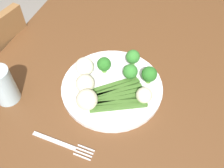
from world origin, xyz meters
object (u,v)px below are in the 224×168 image
Objects in this scene: asparagus_bundle at (116,96)px; fork at (63,144)px; cauliflower_near_fork at (85,66)px; broccoli_back at (149,74)px; dining_table at (117,108)px; water_glass at (3,86)px; broccoli_near_center at (104,64)px; broccoli_back_right at (133,57)px; broccoli_front at (130,72)px; cauliflower_outer_edge at (87,100)px; cauliflower_mid at (144,95)px; plate at (112,87)px; cauliflower_right at (85,84)px.

fork is (0.17, -0.08, -0.02)m from asparagus_bundle.
asparagus_bundle is at bearing 62.68° from cauliflower_near_fork.
broccoli_back is (-0.08, 0.07, 0.03)m from asparagus_bundle.
water_glass reaches higher than dining_table.
broccoli_back is 0.14m from broccoli_near_center.
asparagus_bundle is at bearing 67.17° from fork.
broccoli_back_right is 1.02× the size of broccoli_near_center.
cauliflower_near_fork reaches higher than dining_table.
fork is at bearing -22.58° from broccoli_front.
cauliflower_outer_edge is 0.15m from cauliflower_mid.
asparagus_bundle is 0.14m from broccoli_back_right.
broccoli_front reaches higher than dining_table.
water_glass reaches higher than plate.
water_glass reaches higher than asparagus_bundle.
cauliflower_mid is at bearing 1.67° from broccoli_back.
broccoli_back reaches higher than broccoli_near_center.
cauliflower_right is (0.08, -0.16, -0.00)m from broccoli_back.
cauliflower_near_fork is (0.02, -0.05, -0.00)m from broccoli_near_center.
broccoli_back is 0.08m from broccoli_back_right.
cauliflower_mid is (0.04, 0.09, 0.16)m from dining_table.
dining_table is at bearing 59.09° from broccoli_near_center.
water_glass is at bearing 163.48° from asparagus_bundle.
broccoli_back is at bearing 117.45° from cauliflower_right.
water_glass is (0.17, -0.23, 0.01)m from broccoli_near_center.
broccoli_back_right is (-0.14, 0.01, 0.02)m from asparagus_bundle.
plate is 0.11m from broccoli_back.
broccoli_near_center is 0.26m from fork.
broccoli_back is at bearing -178.33° from cauliflower_mid.
cauliflower_outer_edge reaches higher than broccoli_back_right.
broccoli_back_right reaches higher than asparagus_bundle.
fork is (0.21, -0.06, -0.01)m from plate.
cauliflower_outer_edge is 1.30× the size of cauliflower_mid.
water_glass reaches higher than cauliflower_right.
fork is at bearing -41.00° from cauliflower_mid.
plate is 0.07m from broccoli_front.
plate is 5.08× the size of cauliflower_outer_edge.
water_glass is (-0.08, -0.21, 0.05)m from fork.
fork is (0.22, -0.07, 0.12)m from dining_table.
plate is 5.45× the size of cauliflower_right.
broccoli_front reaches higher than plate.
cauliflower_right is at bearing 147.93° from asparagus_bundle.
asparagus_bundle is 0.08m from broccoli_front.
broccoli_back_right is at bearing -172.25° from broccoli_front.
cauliflower_mid is (0.12, 0.06, -0.01)m from broccoli_back_right.
cauliflower_mid is 0.81× the size of cauliflower_near_fork.
broccoli_near_center is (-0.03, -0.05, 0.16)m from dining_table.
cauliflower_mid is 0.19m from cauliflower_near_fork.
cauliflower_mid reaches higher than fork.
broccoli_back is 0.19m from cauliflower_near_fork.
cauliflower_right reaches higher than plate.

